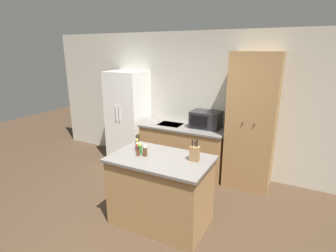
# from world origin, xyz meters

# --- Properties ---
(ground_plane) EXTENTS (14.00, 14.00, 0.00)m
(ground_plane) POSITION_xyz_m (0.00, 0.00, 0.00)
(ground_plane) COLOR #423021
(wall_back) EXTENTS (7.20, 0.06, 2.60)m
(wall_back) POSITION_xyz_m (0.00, 2.33, 1.30)
(wall_back) COLOR beige
(wall_back) RESTS_ON ground_plane
(refrigerator) EXTENTS (0.74, 0.65, 1.86)m
(refrigerator) POSITION_xyz_m (-1.59, 1.98, 0.93)
(refrigerator) COLOR white
(refrigerator) RESTS_ON ground_plane
(back_counter) EXTENTS (1.61, 0.68, 0.90)m
(back_counter) POSITION_xyz_m (-0.32, 1.98, 0.45)
(back_counter) COLOR #9E7547
(back_counter) RESTS_ON ground_plane
(pantry_cabinet) EXTENTS (0.75, 0.61, 2.25)m
(pantry_cabinet) POSITION_xyz_m (0.89, 2.01, 1.13)
(pantry_cabinet) COLOR #9E7547
(pantry_cabinet) RESTS_ON ground_plane
(kitchen_island) EXTENTS (1.30, 0.81, 0.94)m
(kitchen_island) POSITION_xyz_m (0.06, 0.40, 0.47)
(kitchen_island) COLOR #9E7547
(kitchen_island) RESTS_ON ground_plane
(microwave) EXTENTS (0.52, 0.40, 0.30)m
(microwave) POSITION_xyz_m (0.07, 2.08, 1.05)
(microwave) COLOR #232326
(microwave) RESTS_ON back_counter
(knife_block) EXTENTS (0.11, 0.08, 0.29)m
(knife_block) POSITION_xyz_m (0.48, 0.51, 1.04)
(knife_block) COLOR #9E7547
(knife_block) RESTS_ON kitchen_island
(spice_bottle_tall_dark) EXTENTS (0.06, 0.06, 0.14)m
(spice_bottle_tall_dark) POSITION_xyz_m (-0.15, 0.36, 1.01)
(spice_bottle_tall_dark) COLOR #563319
(spice_bottle_tall_dark) RESTS_ON kitchen_island
(spice_bottle_short_red) EXTENTS (0.04, 0.04, 0.13)m
(spice_bottle_short_red) POSITION_xyz_m (-0.32, 0.44, 1.00)
(spice_bottle_short_red) COLOR #B2281E
(spice_bottle_short_red) RESTS_ON kitchen_island
(spice_bottle_amber_oil) EXTENTS (0.06, 0.06, 0.14)m
(spice_bottle_amber_oil) POSITION_xyz_m (-0.26, 0.41, 1.01)
(spice_bottle_amber_oil) COLOR #337033
(spice_bottle_amber_oil) RESTS_ON kitchen_island
(spice_bottle_green_herb) EXTENTS (0.04, 0.04, 0.15)m
(spice_bottle_green_herb) POSITION_xyz_m (-0.37, 0.50, 1.01)
(spice_bottle_green_herb) COLOR #563319
(spice_bottle_green_herb) RESTS_ON kitchen_island
(spice_bottle_pale_salt) EXTENTS (0.04, 0.04, 0.12)m
(spice_bottle_pale_salt) POSITION_xyz_m (-0.23, 0.32, 1.00)
(spice_bottle_pale_salt) COLOR #563319
(spice_bottle_pale_salt) RESTS_ON kitchen_island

